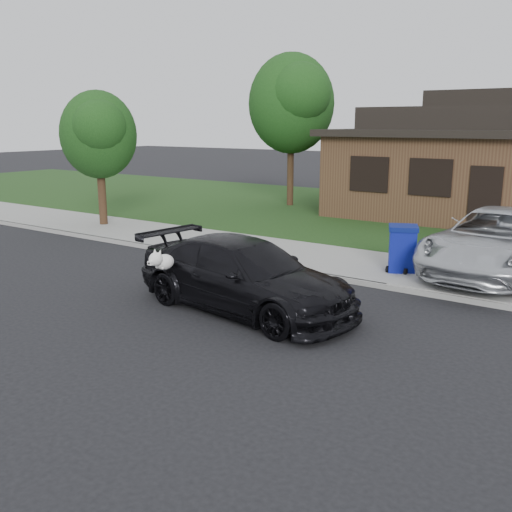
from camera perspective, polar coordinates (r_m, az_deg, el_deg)
The scene contains 9 objects.
ground at distance 12.18m, azimuth -10.29°, elevation -4.30°, with size 120.00×120.00×0.00m, color black.
sidewalk at distance 15.96m, azimuth 2.38°, elevation 0.30°, with size 60.00×3.00×0.12m, color gray.
curb at distance 14.75m, azimuth -0.73°, elevation -0.77°, with size 60.00×0.12×0.12m, color gray.
lawn at distance 23.02m, azimuth 13.06°, elevation 3.96°, with size 60.00×13.00×0.13m, color #193814.
sedan at distance 11.15m, azimuth -1.18°, elevation -1.96°, with size 5.03×2.60×1.40m.
minivan at distance 14.55m, azimuth 23.18°, elevation 1.33°, with size 2.50×5.43×1.51m, color silver.
recycling_bin at distance 14.10m, azimuth 14.42°, elevation 0.76°, with size 0.88×0.88×1.11m.
tree_0 at distance 24.56m, azimuth 3.74°, elevation 15.16°, with size 3.78×3.60×6.34m.
tree_2 at distance 20.53m, azimuth -15.47°, elevation 11.74°, with size 2.73×2.60×4.59m.
Camera 1 is at (8.25, -8.19, 3.61)m, focal length 40.00 mm.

